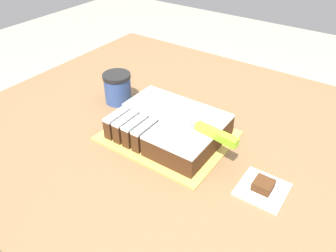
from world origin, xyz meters
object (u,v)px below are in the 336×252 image
coffee_cup (118,88)px  brownie (263,185)px  cake (170,126)px  knife (205,130)px  cake_board (168,136)px

coffee_cup → brownie: coffee_cup is taller
cake → knife: bearing=-4.2°
cake → brownie: cake is taller
cake → coffee_cup: (-0.26, 0.06, 0.01)m
coffee_cup → knife: bearing=-10.9°
cake → knife: (0.12, -0.01, 0.04)m
coffee_cup → brownie: 0.57m
knife → coffee_cup: bearing=-4.3°
coffee_cup → cake_board: bearing=-15.1°
brownie → knife: bearing=167.9°
knife → brownie: 0.20m
cake_board → brownie: brownie is taller
cake_board → coffee_cup: coffee_cup is taller
knife → coffee_cup: coffee_cup is taller
cake → knife: knife is taller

